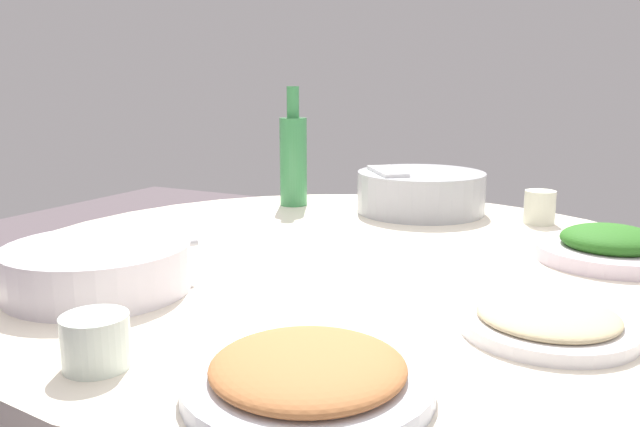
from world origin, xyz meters
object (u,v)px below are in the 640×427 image
at_px(green_bottle, 293,158).
at_px(tea_cup_far, 96,341).
at_px(dish_noodles, 548,320).
at_px(tea_cup_near, 540,207).
at_px(soup_bowl, 98,269).
at_px(rice_bowl, 420,191).
at_px(dish_tofu_braise, 308,374).
at_px(dish_greens, 610,247).
at_px(round_dining_table, 345,317).

xyz_separation_m(green_bottle, tea_cup_far, (0.87, 0.25, -0.08)).
distance_m(dish_noodles, tea_cup_near, 0.62).
bearing_deg(tea_cup_near, soup_bowl, -33.35).
xyz_separation_m(green_bottle, tea_cup_near, (-0.06, 0.56, -0.08)).
relative_size(rice_bowl, dish_tofu_braise, 1.17).
height_order(green_bottle, tea_cup_near, green_bottle).
relative_size(green_bottle, tea_cup_near, 4.04).
height_order(dish_greens, tea_cup_far, dish_greens).
bearing_deg(tea_cup_far, round_dining_table, 174.18).
height_order(round_dining_table, tea_cup_near, tea_cup_near).
bearing_deg(dish_greens, tea_cup_far, -33.26).
bearing_deg(soup_bowl, tea_cup_far, 45.33).
xyz_separation_m(rice_bowl, tea_cup_near, (0.00, 0.26, -0.01)).
bearing_deg(dish_greens, rice_bowl, -120.31).
bearing_deg(tea_cup_far, dish_greens, 146.74).
relative_size(rice_bowl, tea_cup_near, 4.12).
relative_size(round_dining_table, soup_bowl, 4.70).
bearing_deg(dish_greens, round_dining_table, -65.52).
xyz_separation_m(soup_bowl, dish_noodles, (-0.13, 0.59, -0.02)).
bearing_deg(round_dining_table, tea_cup_far, -5.82).
height_order(dish_greens, tea_cup_near, tea_cup_near).
relative_size(dish_greens, dish_tofu_braise, 0.99).
bearing_deg(tea_cup_near, dish_greens, 32.03).
bearing_deg(round_dining_table, tea_cup_near, 149.19).
bearing_deg(tea_cup_far, soup_bowl, -134.67).
distance_m(dish_greens, tea_cup_far, 0.82).
distance_m(dish_tofu_braise, tea_cup_far, 0.23).
relative_size(dish_tofu_braise, green_bottle, 0.87).
distance_m(dish_noodles, tea_cup_far, 0.51).
bearing_deg(dish_noodles, round_dining_table, -118.35).
bearing_deg(dish_tofu_braise, green_bottle, -149.69).
distance_m(soup_bowl, dish_noodles, 0.60).
distance_m(dish_noodles, dish_tofu_braise, 0.32).
bearing_deg(dish_greens, tea_cup_near, -147.97).
height_order(dish_tofu_braise, tea_cup_far, tea_cup_far).
xyz_separation_m(dish_greens, green_bottle, (-0.18, -0.70, 0.09)).
bearing_deg(green_bottle, tea_cup_far, 16.36).
xyz_separation_m(dish_tofu_braise, tea_cup_far, (0.05, -0.22, 0.01)).
height_order(rice_bowl, tea_cup_far, rice_bowl).
height_order(dish_greens, dish_noodles, dish_greens).
distance_m(rice_bowl, dish_noodles, 0.71).
height_order(soup_bowl, dish_tofu_braise, soup_bowl).
bearing_deg(round_dining_table, soup_bowl, -36.46).
bearing_deg(round_dining_table, dish_noodles, 61.65).
bearing_deg(tea_cup_near, dish_noodles, 9.59).
xyz_separation_m(dish_greens, dish_noodles, (0.37, -0.05, -0.01)).
relative_size(green_bottle, tea_cup_far, 3.97).
xyz_separation_m(round_dining_table, soup_bowl, (0.32, -0.24, 0.14)).
distance_m(rice_bowl, dish_tofu_braise, 0.89).
relative_size(rice_bowl, dish_noodles, 1.37).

